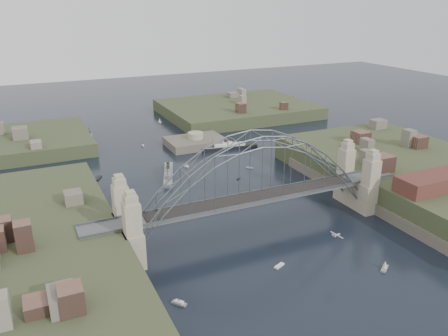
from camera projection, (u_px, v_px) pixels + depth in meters
ground at (254, 228)px, 113.30m from camera, size 500.00×500.00×0.00m
bridge at (256, 182)px, 109.03m from camera, size 84.00×13.80×24.60m
shore_west at (1, 277)px, 89.90m from camera, size 50.50×90.00×12.00m
shore_east at (423, 184)px, 135.33m from camera, size 50.50×90.00×12.00m
headland_nw at (7, 149)px, 172.10m from camera, size 60.00×45.00×9.00m
headland_ne at (237, 113)px, 226.37m from camera, size 70.00×55.00×9.50m
fort_island at (196, 147)px, 177.69m from camera, size 22.00×16.00×9.40m
wharf_shed at (433, 182)px, 115.37m from camera, size 20.00×8.00×4.00m
naval_cruiser_near at (168, 174)px, 146.16m from camera, size 9.30×20.16×6.12m
naval_cruiser_far at (90, 140)px, 182.50m from camera, size 4.14×16.64×5.57m
ocean_liner at (229, 147)px, 173.44m from camera, size 22.12×5.74×5.38m
aeroplane at (336, 235)px, 93.70m from camera, size 1.91×3.51×0.51m
small_boat_a at (168, 214)px, 120.43m from camera, size 1.22×2.34×0.45m
small_boat_b at (239, 179)px, 144.36m from camera, size 1.61×1.48×0.45m
small_boat_c at (279, 266)px, 96.84m from camera, size 2.79×1.86×0.45m
small_boat_d at (249, 168)px, 153.57m from camera, size 2.18×2.50×0.45m
small_boat_e at (98, 178)px, 144.71m from camera, size 3.02×4.16×0.45m
small_boat_f at (186, 166)px, 154.94m from camera, size 1.47×1.72×1.43m
small_boat_g at (385, 266)px, 95.62m from camera, size 3.19×2.68×2.38m
small_boat_h at (143, 146)px, 176.82m from camera, size 0.73×1.91×1.43m
small_boat_i at (303, 190)px, 135.50m from camera, size 2.46×1.36×1.43m
small_boat_j at (179, 303)px, 84.72m from camera, size 2.64×2.91×1.43m
small_boat_k at (160, 120)px, 211.32m from camera, size 1.46×1.95×2.38m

